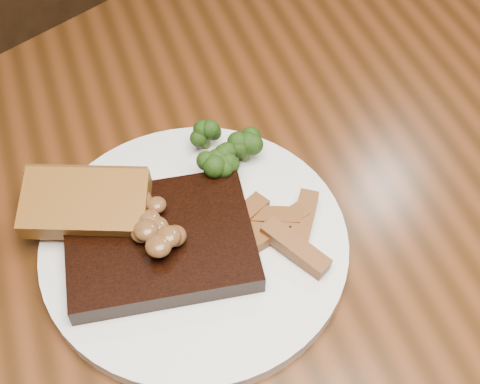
# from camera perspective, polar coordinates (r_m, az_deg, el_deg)

# --- Properties ---
(dining_table) EXTENTS (1.60, 0.90, 0.75)m
(dining_table) POSITION_cam_1_polar(r_m,az_deg,el_deg) (0.77, -0.82, -6.13)
(dining_table) COLOR #46220E
(dining_table) RESTS_ON ground
(chair_far) EXTENTS (0.57, 0.57, 0.93)m
(chair_far) POSITION_cam_1_polar(r_m,az_deg,el_deg) (1.23, -11.29, 10.46)
(chair_far) COLOR black
(chair_far) RESTS_ON ground
(plate) EXTENTS (0.32, 0.32, 0.01)m
(plate) POSITION_cam_1_polar(r_m,az_deg,el_deg) (0.66, -3.88, -4.55)
(plate) COLOR silver
(plate) RESTS_ON dining_table
(steak) EXTENTS (0.19, 0.16, 0.03)m
(steak) POSITION_cam_1_polar(r_m,az_deg,el_deg) (0.65, -6.83, -4.31)
(steak) COLOR black
(steak) RESTS_ON plate
(steak_bone) EXTENTS (0.14, 0.03, 0.02)m
(steak_bone) POSITION_cam_1_polar(r_m,az_deg,el_deg) (0.62, -5.29, -8.98)
(steak_bone) COLOR beige
(steak_bone) RESTS_ON plate
(mushroom_pile) EXTENTS (0.07, 0.07, 0.03)m
(mushroom_pile) POSITION_cam_1_polar(r_m,az_deg,el_deg) (0.63, -7.48, -2.72)
(mushroom_pile) COLOR brown
(mushroom_pile) RESTS_ON steak
(garlic_bread) EXTENTS (0.14, 0.10, 0.03)m
(garlic_bread) POSITION_cam_1_polar(r_m,az_deg,el_deg) (0.68, -12.71, -2.04)
(garlic_bread) COLOR brown
(garlic_bread) RESTS_ON plate
(potato_wedges) EXTENTS (0.09, 0.09, 0.02)m
(potato_wedges) POSITION_cam_1_polar(r_m,az_deg,el_deg) (0.66, 2.19, -2.87)
(potato_wedges) COLOR brown
(potato_wedges) RESTS_ON plate
(broccoli_cluster) EXTENTS (0.07, 0.07, 0.04)m
(broccoli_cluster) POSITION_cam_1_polar(r_m,az_deg,el_deg) (0.70, -1.53, 3.44)
(broccoli_cluster) COLOR #1B3B0D
(broccoli_cluster) RESTS_ON plate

